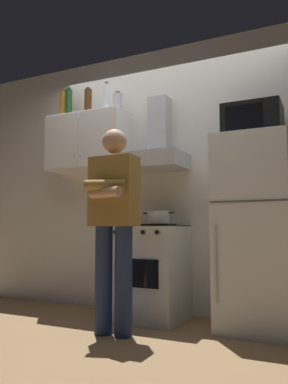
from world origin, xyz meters
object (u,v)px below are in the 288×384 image
at_px(microwave, 253,122).
at_px(bottle_canister_steel, 118,102).
at_px(bottle_wine_green, 69,103).
at_px(range_hood, 156,150).
at_px(upper_cabinet, 88,142).
at_px(bottle_liquor_amber, 64,105).
at_px(person_standing, 113,220).
at_px(refrigerator, 255,232).
at_px(bottle_rum_dark, 88,102).
at_px(bottle_vodka_clear, 106,98).
at_px(stove_oven, 151,272).
at_px(cooking_pot, 158,217).

relative_size(microwave, bottle_canister_steel, 2.29).
bearing_deg(bottle_wine_green, range_hood, 1.06).
xyz_separation_m(upper_cabinet, microwave, (1.75, -0.11, -0.01)).
xyz_separation_m(upper_cabinet, bottle_wine_green, (-0.24, -0.02, 0.46)).
height_order(range_hood, bottle_liquor_amber, bottle_liquor_amber).
bearing_deg(person_standing, refrigerator, 31.23).
xyz_separation_m(refrigerator, microwave, (-0.00, 0.02, 0.94)).
relative_size(refrigerator, bottle_rum_dark, 5.32).
relative_size(refrigerator, bottle_canister_steel, 7.62).
distance_m(range_hood, person_standing, 1.01).
distance_m(bottle_vodka_clear, bottle_wine_green, 0.48).
height_order(refrigerator, bottle_wine_green, bottle_wine_green).
height_order(stove_oven, bottle_wine_green, bottle_wine_green).
bearing_deg(microwave, cooking_pot, -170.43).
bearing_deg(bottle_liquor_amber, bottle_vodka_clear, -1.12).
distance_m(stove_oven, person_standing, 0.77).
height_order(upper_cabinet, microwave, upper_cabinet).
xyz_separation_m(range_hood, bottle_rum_dark, (-0.80, -0.00, 0.60)).
relative_size(refrigerator, cooking_pot, 5.36).
distance_m(person_standing, bottle_vodka_clear, 1.58).
bearing_deg(bottle_liquor_amber, upper_cabinet, -0.77).
bearing_deg(bottle_rum_dark, range_hood, 0.27).
distance_m(bottle_canister_steel, bottle_vodka_clear, 0.13).
bearing_deg(upper_cabinet, bottle_vodka_clear, -1.62).
bearing_deg(bottle_vodka_clear, person_standing, -54.42).
xyz_separation_m(upper_cabinet, bottle_canister_steel, (0.35, 0.03, 0.40)).
height_order(cooking_pot, bottle_liquor_amber, bottle_liquor_amber).
bearing_deg(bottle_canister_steel, cooking_pot, -25.02).
distance_m(stove_oven, cooking_pot, 0.53).
distance_m(stove_oven, microwave, 1.62).
height_order(upper_cabinet, bottle_rum_dark, bottle_rum_dark).
xyz_separation_m(person_standing, bottle_wine_green, (-0.99, 0.71, 1.31)).
height_order(person_standing, bottle_vodka_clear, bottle_vodka_clear).
bearing_deg(range_hood, bottle_liquor_amber, 179.84).
bearing_deg(person_standing, bottle_canister_steel, 117.88).
bearing_deg(bottle_canister_steel, stove_oven, -18.63).
relative_size(stove_oven, microwave, 1.82).
distance_m(cooking_pot, bottle_liquor_amber, 1.81).
distance_m(upper_cabinet, bottle_canister_steel, 0.53).
relative_size(stove_oven, bottle_vodka_clear, 2.71).
height_order(bottle_liquor_amber, bottle_wine_green, bottle_wine_green).
bearing_deg(microwave, bottle_wine_green, 177.46).
bearing_deg(microwave, bottle_rum_dark, 176.61).
xyz_separation_m(bottle_canister_steel, bottle_liquor_amber, (-0.68, -0.02, 0.06)).
bearing_deg(stove_oven, bottle_canister_steel, 161.37).
xyz_separation_m(stove_oven, bottle_rum_dark, (-0.80, 0.12, 1.76)).
height_order(upper_cabinet, refrigerator, upper_cabinet).
bearing_deg(person_standing, stove_oven, 85.28).
relative_size(range_hood, microwave, 1.56).
xyz_separation_m(stove_oven, microwave, (0.95, 0.02, 1.31)).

